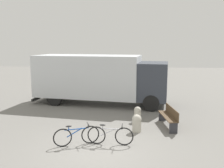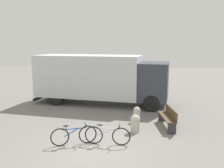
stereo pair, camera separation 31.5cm
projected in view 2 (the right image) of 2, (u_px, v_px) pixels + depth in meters
name	position (u px, v px, depth m)	size (l,w,h in m)	color
ground_plane	(93.00, 148.00, 8.69)	(60.00, 60.00, 0.00)	slate
delivery_truck	(100.00, 77.00, 14.98)	(8.18, 3.61, 2.92)	silver
park_bench	(168.00, 116.00, 10.84)	(0.64, 1.85, 0.86)	brown
bicycle_near	(74.00, 135.00, 8.96)	(1.57, 0.70, 0.75)	black
bicycle_middle	(107.00, 135.00, 8.96)	(1.67, 0.44, 0.75)	black
bollard_near_bench	(135.00, 123.00, 10.25)	(0.39, 0.39, 0.73)	#B2AD9E
bollard_far_bench	(137.00, 114.00, 11.59)	(0.33, 0.33, 0.72)	#B2AD9E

